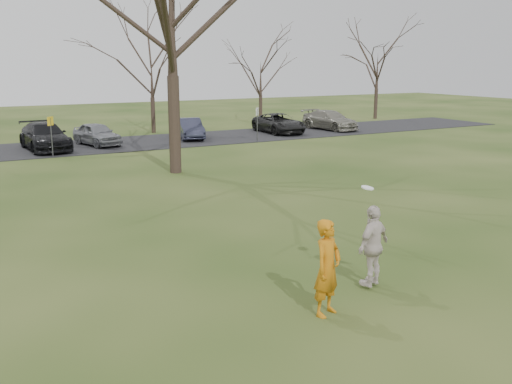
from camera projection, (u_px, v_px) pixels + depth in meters
ground at (349, 300)px, 11.98m from camera, size 120.00×120.00×0.00m
parking_strip at (80, 147)px, 33.34m from camera, size 62.00×6.50×0.04m
player_defender at (328, 268)px, 11.12m from camera, size 0.82×0.69×1.90m
car_3 at (45, 136)px, 31.94m from camera, size 2.33×5.16×1.47m
car_4 at (97, 134)px, 33.70m from camera, size 2.38×4.07×1.30m
car_5 at (190, 128)px, 36.57m from camera, size 2.20×4.07×1.27m
car_6 at (279, 123)px, 39.54m from camera, size 2.40×4.79×1.30m
car_7 at (330, 120)px, 41.45m from camera, size 2.47×4.84×1.35m
catching_play at (373, 245)px, 12.45m from camera, size 1.12×0.74×2.17m
sign_yellow at (51, 129)px, 29.52m from camera, size 0.35×0.35×2.08m
sign_white at (257, 118)px, 35.17m from camera, size 0.35×0.35×2.08m
big_tree at (171, 8)px, 24.20m from camera, size 9.00×9.00×14.00m
small_tree_row at (126, 75)px, 38.87m from camera, size 55.00×5.90×8.50m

